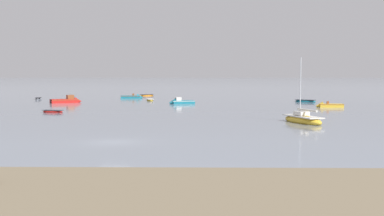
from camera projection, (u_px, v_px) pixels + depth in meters
The scene contains 11 objects.
ground_plane at pixel (114, 142), 43.70m from camera, with size 800.00×800.00×0.00m, color gray.
rowboat_moored_0 at pixel (38, 99), 109.17m from camera, with size 1.71×3.37×0.51m.
rowboat_moored_2 at pixel (150, 100), 104.31m from camera, with size 1.97×3.53×0.53m.
motorboat_moored_0 at pixel (179, 102), 94.46m from camera, with size 4.93×2.89×1.77m.
sailboat_moored_0 at pixel (303, 120), 60.11m from camera, with size 4.54×7.32×7.85m.
rowboat_moored_3 at pixel (305, 101), 99.60m from camera, with size 4.21×3.38×0.65m.
motorboat_moored_1 at pixel (134, 97), 113.23m from camera, with size 4.86×1.84×1.63m.
rowboat_moored_5 at pixel (147, 95), 123.75m from camera, with size 3.56×3.13×0.56m.
motorboat_moored_2 at pixel (69, 101), 97.34m from camera, with size 6.01×4.49×2.19m.
rowboat_moored_6 at pixel (53, 112), 74.75m from camera, with size 3.39×1.98×0.51m.
motorboat_moored_4 at pixel (327, 106), 85.60m from camera, with size 4.59×1.84×1.53m.
Camera 1 is at (7.34, -43.25, 5.96)m, focal length 48.98 mm.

